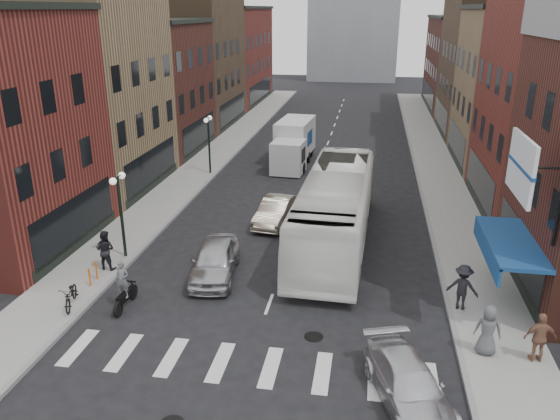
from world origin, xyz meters
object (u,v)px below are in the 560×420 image
(sedan_left_far, at_px, (276,211))
(ped_right_a, at_px, (463,287))
(billboard_sign, at_px, (524,169))
(parked_bicycle, at_px, (71,295))
(ped_right_b, at_px, (540,338))
(transit_bus, at_px, (335,209))
(streetlamp_near, at_px, (120,200))
(ped_left_solo, at_px, (105,250))
(curb_car, at_px, (409,384))
(streetlamp_far, at_px, (209,134))
(sedan_left_near, at_px, (215,260))
(box_truck, at_px, (293,144))
(bike_rack, at_px, (93,274))
(motorcycle_rider, at_px, (124,286))
(ped_right_c, at_px, (488,330))

(sedan_left_far, relative_size, ped_right_a, 2.32)
(billboard_sign, height_order, parked_bicycle, billboard_sign)
(ped_right_b, bearing_deg, billboard_sign, -73.81)
(billboard_sign, xyz_separation_m, ped_right_b, (0.81, -1.89, -5.10))
(transit_bus, bearing_deg, streetlamp_near, -158.22)
(billboard_sign, relative_size, ped_left_solo, 2.05)
(curb_car, bearing_deg, parked_bicycle, 146.40)
(transit_bus, bearing_deg, billboard_sign, -45.04)
(streetlamp_far, height_order, sedan_left_near, streetlamp_far)
(box_truck, distance_m, curb_car, 26.56)
(bike_rack, height_order, box_truck, box_truck)
(box_truck, relative_size, ped_left_solo, 4.16)
(motorcycle_rider, bearing_deg, ped_right_a, 11.10)
(billboard_sign, distance_m, bike_rack, 17.14)
(parked_bicycle, height_order, ped_right_c, ped_right_c)
(motorcycle_rider, relative_size, ped_left_solo, 1.12)
(transit_bus, xyz_separation_m, ped_right_b, (7.29, -8.82, -0.80))
(curb_car, relative_size, ped_right_c, 2.47)
(streetlamp_far, relative_size, motorcycle_rider, 2.03)
(streetlamp_far, bearing_deg, sedan_left_near, -72.87)
(sedan_left_far, xyz_separation_m, ped_right_c, (9.03, -10.85, 0.35))
(transit_bus, relative_size, ped_left_solo, 7.27)
(bike_rack, xyz_separation_m, parked_bicycle, (0.10, -1.94, 0.08))
(ped_left_solo, bearing_deg, ped_right_c, 169.94)
(billboard_sign, relative_size, streetlamp_near, 0.90)
(bike_rack, relative_size, motorcycle_rider, 0.40)
(curb_car, distance_m, ped_left_solo, 14.39)
(transit_bus, bearing_deg, motorcycle_rider, -132.96)
(streetlamp_far, relative_size, ped_right_a, 2.26)
(sedan_left_near, xyz_separation_m, parked_bicycle, (-4.72, -3.64, -0.15))
(sedan_left_near, relative_size, ped_right_c, 2.55)
(bike_rack, relative_size, box_truck, 0.11)
(streetlamp_near, relative_size, sedan_left_near, 0.90)
(streetlamp_far, xyz_separation_m, ped_right_a, (14.80, -16.31, -1.85))
(ped_right_a, distance_m, ped_right_c, 2.94)
(curb_car, height_order, ped_right_c, ped_right_c)
(sedan_left_near, bearing_deg, curb_car, -48.39)
(streetlamp_near, bearing_deg, parked_bicycle, -91.23)
(sedan_left_near, height_order, parked_bicycle, sedan_left_near)
(ped_left_solo, bearing_deg, bike_rack, 96.31)
(streetlamp_near, height_order, motorcycle_rider, streetlamp_near)
(box_truck, bearing_deg, curb_car, -69.80)
(bike_rack, distance_m, ped_right_a, 15.01)
(transit_bus, xyz_separation_m, ped_right_a, (5.30, -5.75, -0.77))
(bike_rack, bearing_deg, sedan_left_far, 52.58)
(streetlamp_near, bearing_deg, curb_car, -32.50)
(streetlamp_near, bearing_deg, transit_bus, 19.89)
(curb_car, relative_size, ped_left_solo, 2.44)
(motorcycle_rider, relative_size, sedan_left_near, 0.44)
(streetlamp_near, distance_m, ped_left_solo, 2.32)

